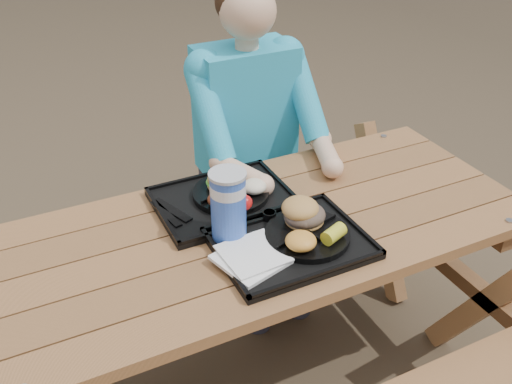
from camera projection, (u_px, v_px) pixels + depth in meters
name	position (u px, v px, depth m)	size (l,w,h in m)	color
ground	(256.00, 382.00, 2.22)	(60.00, 60.00, 0.00)	#999999
picnic_table	(256.00, 312.00, 2.02)	(1.80, 1.49, 0.75)	#999999
tray_near	(290.00, 244.00, 1.73)	(0.45, 0.35, 0.02)	black
tray_far	(224.00, 202.00, 1.92)	(0.45, 0.35, 0.02)	black
plate_near	(307.00, 235.00, 1.73)	(0.26, 0.26, 0.02)	black
plate_far	(231.00, 193.00, 1.93)	(0.26, 0.26, 0.02)	black
napkin_stack	(251.00, 258.00, 1.64)	(0.18, 0.18, 0.02)	white
soda_cup	(228.00, 207.00, 1.69)	(0.11, 0.11, 0.21)	blue
condiment_bbq	(269.00, 215.00, 1.82)	(0.04, 0.04, 0.03)	black
condiment_mustard	(292.00, 213.00, 1.83)	(0.04, 0.04, 0.03)	yellow
sandwich	(305.00, 205.00, 1.74)	(0.12, 0.12, 0.13)	#C78D46
mac_cheese	(301.00, 241.00, 1.65)	(0.09, 0.09, 0.05)	gold
corn_cob	(334.00, 234.00, 1.68)	(0.08, 0.08, 0.04)	yellow
cutlery_far	(172.00, 210.00, 1.86)	(0.03, 0.17, 0.01)	black
burger	(221.00, 176.00, 1.92)	(0.10, 0.10, 0.09)	#BF9243
baked_beans	(220.00, 199.00, 1.85)	(0.09, 0.09, 0.04)	#572311
potato_salad	(254.00, 186.00, 1.91)	(0.08, 0.08, 0.05)	white
diner	(248.00, 162.00, 2.40)	(0.48, 0.84, 1.28)	#1C93C5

